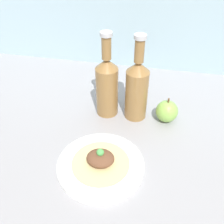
{
  "coord_description": "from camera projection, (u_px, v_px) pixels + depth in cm",
  "views": [
    {
      "loc": [
        16.17,
        -54.16,
        57.89
      ],
      "look_at": [
        4.23,
        4.56,
        10.23
      ],
      "focal_mm": 42.0,
      "sensor_mm": 36.0,
      "label": 1
    }
  ],
  "objects": [
    {
      "name": "plated_food",
      "position": [
        101.0,
        160.0,
        0.72
      ],
      "size": [
        16.11,
        16.11,
        5.53
      ],
      "color": "#D6BC7F",
      "rests_on": "plate"
    },
    {
      "name": "cider_bottle_right",
      "position": [
        137.0,
        88.0,
        0.85
      ],
      "size": [
        7.47,
        7.47,
        29.22
      ],
      "color": "olive",
      "rests_on": "ground_plane"
    },
    {
      "name": "ground_plane",
      "position": [
        96.0,
        150.0,
        0.81
      ],
      "size": [
        180.0,
        110.0,
        4.0
      ],
      "primitive_type": "cube",
      "color": "gray"
    },
    {
      "name": "plate",
      "position": [
        101.0,
        165.0,
        0.73
      ],
      "size": [
        24.22,
        24.22,
        1.93
      ],
      "color": "white",
      "rests_on": "ground_plane"
    },
    {
      "name": "apple",
      "position": [
        167.0,
        111.0,
        0.87
      ],
      "size": [
        7.43,
        7.43,
        8.85
      ],
      "color": "#84B74C",
      "rests_on": "ground_plane"
    },
    {
      "name": "cider_bottle_left",
      "position": [
        107.0,
        85.0,
        0.86
      ],
      "size": [
        7.47,
        7.47,
        29.22
      ],
      "color": "olive",
      "rests_on": "ground_plane"
    }
  ]
}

